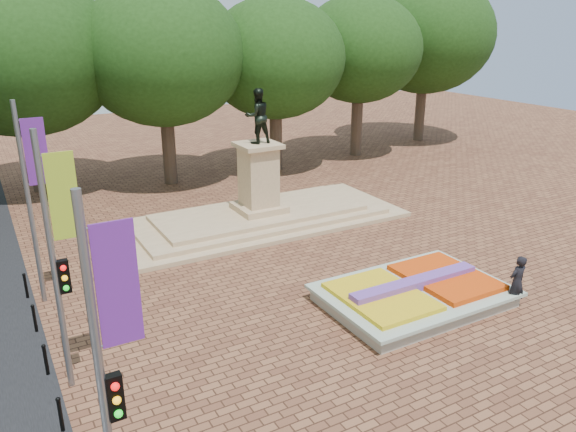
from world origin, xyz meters
name	(u,v)px	position (x,y,z in m)	size (l,w,h in m)	color
ground	(356,287)	(0.00, 0.00, 0.00)	(90.00, 90.00, 0.00)	brown
flower_bed	(415,293)	(1.03, -2.00, 0.38)	(6.30, 4.30, 0.91)	gray
monument	(259,205)	(0.00, 8.00, 0.88)	(14.00, 6.00, 6.40)	tan
tree_row_back	(218,65)	(2.33, 18.00, 6.67)	(44.80, 8.80, 10.43)	#39291F
banner_poles	(59,257)	(-10.08, -1.31, 3.88)	(0.88, 11.17, 7.00)	slate
bollard_row	(52,384)	(-10.70, -1.50, 0.53)	(0.12, 13.12, 0.98)	black
pedestrian	(517,282)	(3.82, -3.90, 0.95)	(0.69, 0.45, 1.89)	black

